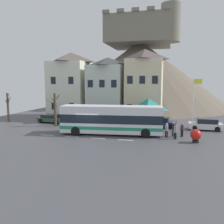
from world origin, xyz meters
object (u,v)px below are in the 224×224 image
townhouse_00 (71,85)px  bus_shelter (149,104)px  townhouse_01 (108,88)px  parked_car_02 (206,124)px  pedestrian_02 (167,129)px  pedestrian_01 (176,131)px  parked_car_00 (161,122)px  pedestrian_03 (174,129)px  townhouse_02 (144,85)px  flagpole (194,101)px  bare_tree_00 (8,107)px  harbour_buoy (196,135)px  hilltop_castle (139,72)px  parked_car_01 (51,118)px  public_bench (155,122)px  bare_tree_01 (55,109)px  transit_bus (112,120)px  pedestrian_00 (182,130)px

townhouse_00 → bus_shelter: bearing=-27.1°
townhouse_01 → parked_car_02: bearing=-22.7°
pedestrian_02 → pedestrian_01: bearing=-23.8°
townhouse_00 → parked_car_00: 16.94m
bus_shelter → pedestrian_03: (3.15, -3.66, -2.28)m
townhouse_02 → bus_shelter: bearing=-78.2°
parked_car_02 → bus_shelter: bearing=8.4°
flagpole → bare_tree_00: bearing=177.0°
townhouse_00 → harbour_buoy: townhouse_00 is taller
hilltop_castle → parked_car_02: hilltop_castle is taller
townhouse_02 → hilltop_castle: size_ratio=0.26×
townhouse_02 → parked_car_01: (-13.10, -5.04, -4.83)m
public_bench → bare_tree_01: bare_tree_01 is taller
harbour_buoy → parked_car_02: bearing=75.4°
parked_car_02 → public_bench: (-6.31, 1.15, -0.22)m
flagpole → harbour_buoy: flagpole is taller
parked_car_00 → pedestrian_02: bearing=-75.7°
parked_car_02 → bare_tree_01: (-19.46, -2.20, 1.63)m
transit_bus → harbour_buoy: size_ratio=8.78×
transit_bus → pedestrian_00: bearing=-1.4°
parked_car_01 → flagpole: (19.71, -2.48, 3.13)m
townhouse_00 → bare_tree_00: size_ratio=2.51×
pedestrian_00 → bare_tree_01: (-16.44, 2.40, 1.54)m
hilltop_castle → parked_car_00: bearing=-76.1°
townhouse_00 → hilltop_castle: (8.59, 21.14, 2.99)m
bus_shelter → pedestrian_02: bearing=-62.2°
pedestrian_01 → parked_car_00: bearing=105.5°
parked_car_00 → harbour_buoy: size_ratio=3.01×
pedestrian_02 → bare_tree_01: 15.22m
pedestrian_00 → pedestrian_03: bearing=173.8°
bare_tree_01 → bare_tree_00: bearing=171.1°
townhouse_02 → bare_tree_01: townhouse_02 is taller
bare_tree_00 → pedestrian_02: bearing=-11.0°
harbour_buoy → townhouse_00: bearing=145.5°
townhouse_01 → flagpole: size_ratio=1.54×
parked_car_01 → public_bench: (15.12, 0.93, -0.11)m
townhouse_02 → bus_shelter: townhouse_02 is taller
townhouse_02 → pedestrian_02: size_ratio=6.78×
pedestrian_00 → harbour_buoy: (1.22, -2.28, -0.06)m
harbour_buoy → bare_tree_01: bearing=165.1°
townhouse_00 → pedestrian_00: (17.67, -10.72, -4.61)m
parked_car_02 → public_bench: parked_car_02 is taller
pedestrian_00 → bare_tree_01: 16.69m
pedestrian_03 → public_bench: pedestrian_03 is taller
flagpole → parked_car_01: bearing=172.8°
townhouse_02 → parked_car_00: 7.37m
parked_car_00 → pedestrian_03: 5.18m
townhouse_00 → public_bench: (14.38, -4.97, -4.93)m
townhouse_01 → hilltop_castle: (2.18, 21.30, 3.49)m
pedestrian_03 → bare_tree_01: size_ratio=0.35×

